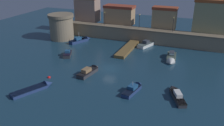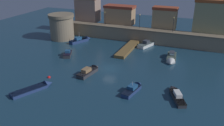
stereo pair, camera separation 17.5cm
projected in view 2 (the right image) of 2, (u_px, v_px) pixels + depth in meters
ground_plane at (109, 68)px, 48.26m from camera, size 107.87×107.87×0.00m
quay_wall at (137, 35)px, 64.04m from camera, size 45.09×3.02×3.64m
old_town_backdrop at (148, 14)px, 64.20m from camera, size 42.02×4.15×8.22m
fortress_tower at (62, 26)px, 65.52m from camera, size 6.92×6.92×6.87m
pier_dock at (128, 49)px, 58.15m from camera, size 2.36×12.47×0.70m
quay_lamp_0 at (105, 16)px, 65.63m from camera, size 0.32×0.32×3.60m
quay_lamp_1 at (140, 19)px, 62.19m from camera, size 0.32×0.32×3.72m
quay_lamp_2 at (174, 22)px, 59.20m from camera, size 0.32×0.32×3.64m
moored_boat_0 at (90, 71)px, 46.14m from camera, size 2.56×6.26×1.82m
moored_boat_1 at (68, 53)px, 54.86m from camera, size 3.04×4.62×1.68m
moored_boat_2 at (148, 44)px, 61.14m from camera, size 3.89×6.62×2.08m
moored_boat_3 at (171, 59)px, 51.80m from camera, size 2.59×6.72×1.96m
moored_boat_4 at (81, 40)px, 64.14m from camera, size 4.22×6.62×3.14m
moored_boat_5 at (176, 94)px, 37.93m from camera, size 3.81×6.44×1.53m
moored_boat_6 at (134, 88)px, 39.70m from camera, size 2.50×5.77×2.25m
moored_boat_7 at (36, 88)px, 40.11m from camera, size 4.61×7.28×1.53m
mooring_buoy_0 at (49, 78)px, 44.42m from camera, size 0.61×0.61×0.61m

